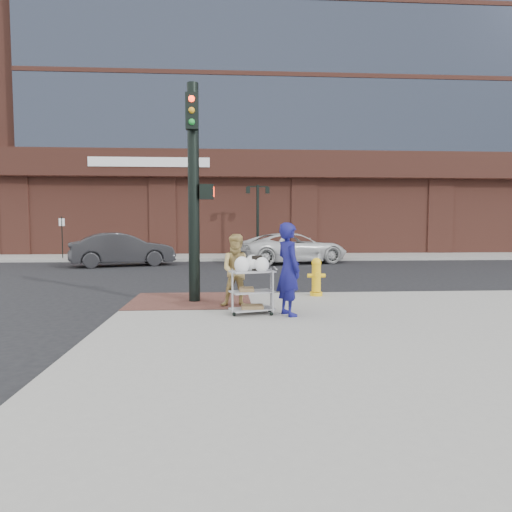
{
  "coord_description": "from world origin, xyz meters",
  "views": [
    {
      "loc": [
        0.27,
        -9.85,
        1.96
      ],
      "look_at": [
        0.9,
        0.2,
        1.25
      ],
      "focal_mm": 32.0,
      "sensor_mm": 36.0,
      "label": 1
    }
  ],
  "objects": [
    {
      "name": "traffic_signal_pole",
      "position": [
        -0.48,
        0.77,
        2.83
      ],
      "size": [
        0.61,
        0.51,
        5.0
      ],
      "color": "black",
      "rests_on": "sidewalk_near"
    },
    {
      "name": "newsbox_blue",
      "position": [
        -5.87,
        15.05,
        0.69
      ],
      "size": [
        0.47,
        0.42,
        1.09
      ],
      "primitive_type": "cube",
      "rotation": [
        0.0,
        0.0,
        -0.02
      ],
      "color": "#183FA1",
      "rests_on": "sidewalk_far"
    },
    {
      "name": "parking_sign",
      "position": [
        -8.5,
        15.0,
        1.25
      ],
      "size": [
        0.05,
        0.05,
        2.2
      ],
      "primitive_type": "cylinder",
      "color": "black",
      "rests_on": "sidewalk_far"
    },
    {
      "name": "woman_blue",
      "position": [
        1.47,
        -0.96,
        1.07
      ],
      "size": [
        0.64,
        0.78,
        1.84
      ],
      "primitive_type": "imported",
      "rotation": [
        0.0,
        0.0,
        1.92
      ],
      "color": "#12125A",
      "rests_on": "sidewalk_near"
    },
    {
      "name": "brick_curb_ramp",
      "position": [
        -0.6,
        0.9,
        0.16
      ],
      "size": [
        2.8,
        2.4,
        0.01
      ],
      "primitive_type": "cube",
      "color": "#572D28",
      "rests_on": "sidewalk_near"
    },
    {
      "name": "fire_hydrant",
      "position": [
        2.51,
        1.46,
        0.64
      ],
      "size": [
        0.45,
        0.32,
        0.96
      ],
      "color": "yellow",
      "rests_on": "sidewalk_near"
    },
    {
      "name": "sedan_dark",
      "position": [
        -4.62,
        11.68,
        0.78
      ],
      "size": [
        4.99,
        3.13,
        1.55
      ],
      "primitive_type": "imported",
      "rotation": [
        0.0,
        0.0,
        1.91
      ],
      "color": "black",
      "rests_on": "ground"
    },
    {
      "name": "utility_cart",
      "position": [
        0.76,
        -0.81,
        0.69
      ],
      "size": [
        0.95,
        0.71,
        1.18
      ],
      "color": "gray",
      "rests_on": "sidewalk_near"
    },
    {
      "name": "newsbox_yellow",
      "position": [
        -5.54,
        15.04,
        0.67
      ],
      "size": [
        0.56,
        0.54,
        1.05
      ],
      "primitive_type": "cube",
      "rotation": [
        0.0,
        0.0,
        0.42
      ],
      "color": "gold",
      "rests_on": "sidewalk_far"
    },
    {
      "name": "newsbox_red",
      "position": [
        -7.03,
        14.84,
        0.63
      ],
      "size": [
        0.51,
        0.49,
        0.95
      ],
      "primitive_type": "cube",
      "rotation": [
        0.0,
        0.0,
        0.41
      ],
      "color": "red",
      "rests_on": "sidewalk_far"
    },
    {
      "name": "minivan_white",
      "position": [
        3.54,
        12.66,
        0.76
      ],
      "size": [
        5.96,
        4.02,
        1.52
      ],
      "primitive_type": "imported",
      "rotation": [
        0.0,
        0.0,
        1.87
      ],
      "color": "silver",
      "rests_on": "ground"
    },
    {
      "name": "sidewalk_far",
      "position": [
        12.5,
        32.0,
        0.07
      ],
      "size": [
        65.0,
        36.0,
        0.15
      ],
      "primitive_type": "cube",
      "color": "gray",
      "rests_on": "ground"
    },
    {
      "name": "pedestrian_tan",
      "position": [
        0.5,
        0.04,
        0.95
      ],
      "size": [
        0.8,
        0.64,
        1.59
      ],
      "primitive_type": "imported",
      "rotation": [
        0.0,
        0.0,
        -0.04
      ],
      "color": "tan",
      "rests_on": "sidewalk_near"
    },
    {
      "name": "ground",
      "position": [
        0.0,
        0.0,
        0.0
      ],
      "size": [
        220.0,
        220.0,
        0.0
      ],
      "primitive_type": "plane",
      "color": "black",
      "rests_on": "ground"
    },
    {
      "name": "bank_building",
      "position": [
        5.0,
        31.0,
        14.15
      ],
      "size": [
        42.0,
        26.0,
        28.0
      ],
      "primitive_type": "cube",
      "color": "brown",
      "rests_on": "sidewalk_far"
    },
    {
      "name": "lamp_post",
      "position": [
        2.0,
        16.0,
        2.62
      ],
      "size": [
        1.32,
        0.22,
        4.0
      ],
      "color": "black",
      "rests_on": "sidewalk_far"
    }
  ]
}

